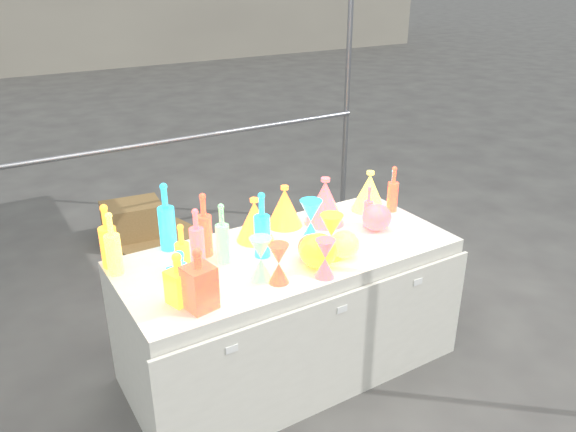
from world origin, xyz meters
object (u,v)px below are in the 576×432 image
cardboard_box_closed (133,223)px  bottle_0 (108,236)px  globe_0 (318,252)px  lampshade_0 (285,206)px  hourglass_0 (279,264)px  decanter_0 (178,278)px  display_table (289,310)px

cardboard_box_closed → bottle_0: size_ratio=1.40×
globe_0 → lampshade_0: bearing=77.8°
hourglass_0 → lampshade_0: 0.65m
decanter_0 → hourglass_0: size_ratio=1.24×
cardboard_box_closed → display_table: bearing=-76.0°
display_table → globe_0: size_ratio=9.56×
decanter_0 → bottle_0: bearing=91.8°
display_table → cardboard_box_closed: (-0.27, 2.07, -0.20)m
bottle_0 → globe_0: bottle_0 is taller
hourglass_0 → globe_0: size_ratio=1.04×
hourglass_0 → bottle_0: bearing=137.8°
decanter_0 → display_table: bearing=-3.2°
decanter_0 → globe_0: bearing=-20.7°
display_table → globe_0: 0.50m
hourglass_0 → globe_0: (0.25, 0.04, -0.02)m
display_table → bottle_0: 1.06m
globe_0 → lampshade_0: lampshade_0 is taller
decanter_0 → hourglass_0: decanter_0 is taller
display_table → cardboard_box_closed: size_ratio=3.89×
cardboard_box_closed → hourglass_0: bearing=-82.0°
decanter_0 → globe_0: decanter_0 is taller
bottle_0 → globe_0: 1.05m
cardboard_box_closed → globe_0: bearing=-75.7°
cardboard_box_closed → hourglass_0: (0.06, -2.32, 0.68)m
bottle_0 → decanter_0: bearing=-71.0°
globe_0 → lampshade_0: 0.52m
display_table → cardboard_box_closed: 2.09m
decanter_0 → globe_0: size_ratio=1.30×
lampshade_0 → cardboard_box_closed: bearing=80.8°
decanter_0 → hourglass_0: (0.47, -0.08, -0.02)m
decanter_0 → hourglass_0: bearing=-27.0°
display_table → decanter_0: (-0.68, -0.17, 0.50)m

